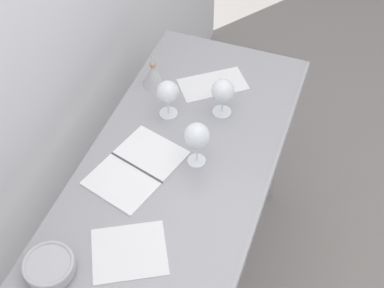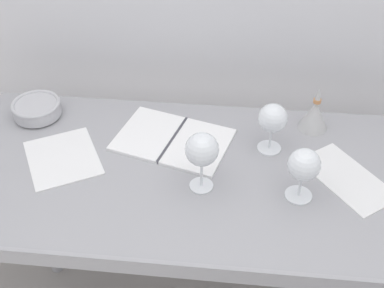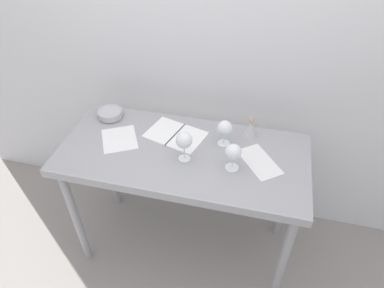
# 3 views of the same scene
# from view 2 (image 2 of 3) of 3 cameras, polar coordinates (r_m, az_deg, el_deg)

# --- Properties ---
(steel_counter) EXTENTS (1.40, 0.65, 0.90)m
(steel_counter) POSITION_cam_2_polar(r_m,az_deg,el_deg) (1.52, 0.32, -6.02)
(steel_counter) COLOR #9A9A9F
(steel_counter) RESTS_ON ground_plane
(wine_glass_near_center) EXTENTS (0.09, 0.09, 0.18)m
(wine_glass_near_center) POSITION_cam_2_polar(r_m,az_deg,el_deg) (1.32, 1.11, -0.78)
(wine_glass_near_center) COLOR white
(wine_glass_near_center) RESTS_ON steel_counter
(wine_glass_near_right) EXTENTS (0.09, 0.09, 0.16)m
(wine_glass_near_right) POSITION_cam_2_polar(r_m,az_deg,el_deg) (1.33, 12.43, -2.43)
(wine_glass_near_right) COLOR white
(wine_glass_near_right) RESTS_ON steel_counter
(wine_glass_far_right) EXTENTS (0.08, 0.08, 0.16)m
(wine_glass_far_right) POSITION_cam_2_polar(r_m,az_deg,el_deg) (1.47, 9.02, 2.73)
(wine_glass_far_right) COLOR white
(wine_glass_far_right) RESTS_ON steel_counter
(open_notebook) EXTENTS (0.38, 0.31, 0.01)m
(open_notebook) POSITION_cam_2_polar(r_m,az_deg,el_deg) (1.55, -2.19, 0.49)
(open_notebook) COLOR white
(open_notebook) RESTS_ON steel_counter
(tasting_sheet_upper) EXTENTS (0.28, 0.30, 0.00)m
(tasting_sheet_upper) POSITION_cam_2_polar(r_m,az_deg,el_deg) (1.49, 16.95, -3.67)
(tasting_sheet_upper) COLOR white
(tasting_sheet_upper) RESTS_ON steel_counter
(tasting_sheet_lower) EXTENTS (0.28, 0.29, 0.00)m
(tasting_sheet_lower) POSITION_cam_2_polar(r_m,az_deg,el_deg) (1.53, -14.28, -1.49)
(tasting_sheet_lower) COLOR white
(tasting_sheet_lower) RESTS_ON steel_counter
(tasting_bowl) EXTENTS (0.15, 0.15, 0.05)m
(tasting_bowl) POSITION_cam_2_polar(r_m,az_deg,el_deg) (1.70, -17.00, 3.83)
(tasting_bowl) COLOR #4C4C4C
(tasting_bowl) RESTS_ON steel_counter
(decanter_funnel) EXTENTS (0.09, 0.09, 0.15)m
(decanter_funnel) POSITION_cam_2_polar(r_m,az_deg,el_deg) (1.61, 13.57, 3.22)
(decanter_funnel) COLOR #B5B5B5
(decanter_funnel) RESTS_ON steel_counter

